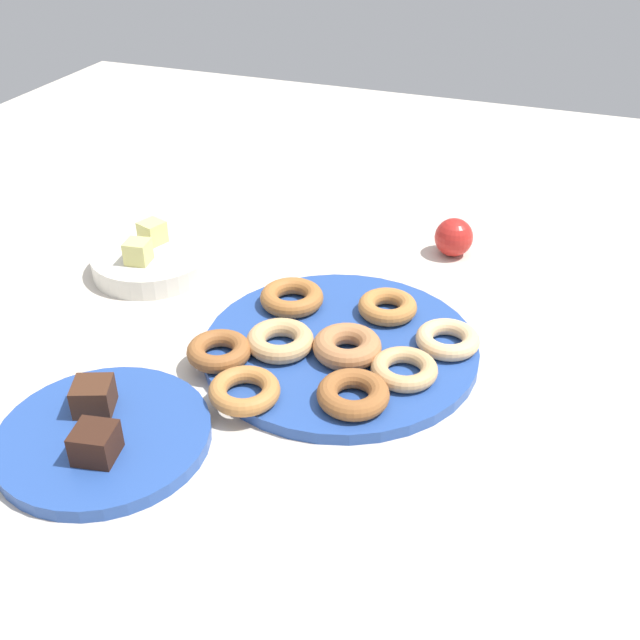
% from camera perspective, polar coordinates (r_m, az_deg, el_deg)
% --- Properties ---
extents(ground_plane, '(2.40, 2.40, 0.00)m').
position_cam_1_polar(ground_plane, '(1.05, 1.54, -2.46)').
color(ground_plane, beige).
extents(donut_plate, '(0.38, 0.38, 0.02)m').
position_cam_1_polar(donut_plate, '(1.04, 1.54, -2.08)').
color(donut_plate, '#284C9E').
rests_on(donut_plate, ground_plane).
extents(donut_0, '(0.11, 0.11, 0.03)m').
position_cam_1_polar(donut_0, '(1.11, -2.14, 1.71)').
color(donut_0, '#AD6B33').
rests_on(donut_0, donut_plate).
extents(donut_1, '(0.12, 0.12, 0.03)m').
position_cam_1_polar(donut_1, '(1.02, -3.02, -1.55)').
color(donut_1, tan).
rests_on(donut_1, donut_plate).
extents(donut_2, '(0.11, 0.11, 0.03)m').
position_cam_1_polar(donut_2, '(1.00, 2.06, -2.00)').
color(donut_2, '#B27547').
rests_on(donut_2, donut_plate).
extents(donut_3, '(0.11, 0.11, 0.03)m').
position_cam_1_polar(donut_3, '(0.93, 2.50, -5.59)').
color(donut_3, '#995B2D').
rests_on(donut_3, donut_plate).
extents(donut_4, '(0.12, 0.12, 0.02)m').
position_cam_1_polar(donut_4, '(0.94, -5.70, -5.30)').
color(donut_4, '#BC7A3D').
rests_on(donut_4, donut_plate).
extents(donut_5, '(0.09, 0.09, 0.02)m').
position_cam_1_polar(donut_5, '(1.10, 5.09, 1.01)').
color(donut_5, '#BC7A3D').
rests_on(donut_5, donut_plate).
extents(donut_6, '(0.10, 0.10, 0.02)m').
position_cam_1_polar(donut_6, '(0.98, 6.35, -3.69)').
color(donut_6, tan).
rests_on(donut_6, donut_plate).
extents(donut_7, '(0.09, 0.09, 0.02)m').
position_cam_1_polar(donut_7, '(1.01, -7.61, -2.32)').
color(donut_7, '#995B2D').
rests_on(donut_7, donut_plate).
extents(donut_8, '(0.10, 0.10, 0.02)m').
position_cam_1_polar(donut_8, '(1.04, 9.57, -1.45)').
color(donut_8, '#EABC84').
rests_on(donut_8, donut_plate).
extents(cake_plate, '(0.25, 0.25, 0.02)m').
position_cam_1_polar(cake_plate, '(0.93, -15.91, -8.42)').
color(cake_plate, '#284C9E').
rests_on(cake_plate, ground_plane).
extents(brownie_near, '(0.05, 0.05, 0.04)m').
position_cam_1_polar(brownie_near, '(0.89, -16.53, -8.86)').
color(brownie_near, '#381E14').
rests_on(brownie_near, cake_plate).
extents(brownie_far, '(0.06, 0.06, 0.04)m').
position_cam_1_polar(brownie_far, '(0.95, -16.66, -5.52)').
color(brownie_far, '#472819').
rests_on(brownie_far, cake_plate).
extents(fruit_bowl, '(0.19, 0.19, 0.03)m').
position_cam_1_polar(fruit_bowl, '(1.26, -12.53, 4.30)').
color(fruit_bowl, silver).
rests_on(fruit_bowl, ground_plane).
extents(melon_chunk_left, '(0.04, 0.04, 0.04)m').
position_cam_1_polar(melon_chunk_left, '(1.22, -13.53, 5.01)').
color(melon_chunk_left, '#DBD67A').
rests_on(melon_chunk_left, fruit_bowl).
extents(melon_chunk_right, '(0.05, 0.05, 0.04)m').
position_cam_1_polar(melon_chunk_right, '(1.28, -12.49, 6.46)').
color(melon_chunk_right, '#DBD67A').
rests_on(melon_chunk_right, fruit_bowl).
extents(apple, '(0.06, 0.06, 0.06)m').
position_cam_1_polar(apple, '(1.29, 10.02, 6.14)').
color(apple, red).
rests_on(apple, ground_plane).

